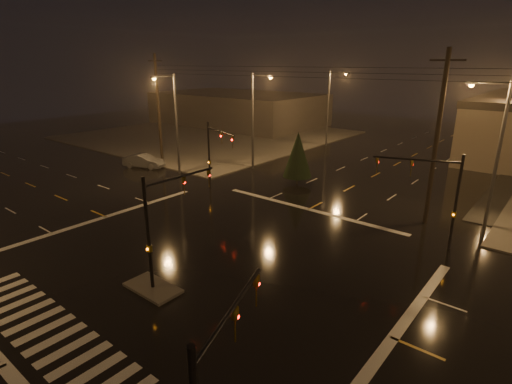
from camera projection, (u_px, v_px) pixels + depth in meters
ground at (209, 260)px, 23.40m from camera, size 140.00×140.00×0.00m
sidewalk_nw at (211, 135)px, 63.50m from camera, size 36.00×36.00×0.12m
median_island at (153, 288)px, 20.43m from camera, size 3.00×1.60×0.15m
crosswalk at (56, 339)px, 16.76m from camera, size 15.00×2.60×0.01m
stop_bar_near at (3, 366)px, 15.28m from camera, size 16.00×0.50×0.01m
stop_bar_far at (309, 209)px, 31.52m from camera, size 16.00×0.50×0.01m
commercial_block at (237, 108)px, 74.50m from camera, size 30.00×18.00×5.60m
signal_mast_median at (162, 216)px, 19.97m from camera, size 0.25×4.59×6.00m
signal_mast_ne at (438, 189)px, 24.02m from camera, size 4.84×1.86×6.00m
signal_mast_nw at (214, 148)px, 35.40m from camera, size 4.84×1.86×6.00m
streetlight_1 at (255, 115)px, 41.59m from camera, size 2.77×0.32×10.00m
streetlight_2 at (330, 103)px, 53.40m from camera, size 2.77×0.32×10.00m
streetlight_3 at (494, 145)px, 26.72m from camera, size 2.77×0.32×10.00m
streetlight_5 at (174, 118)px, 39.44m from camera, size 0.32×2.77×10.00m
utility_pole_0 at (158, 108)px, 45.01m from camera, size 2.20×0.32×12.00m
utility_pole_1 at (437, 139)px, 27.04m from camera, size 2.20×0.32×12.00m
conifer_3 at (298, 155)px, 37.31m from camera, size 2.74×2.74×4.98m
car_crossing at (144, 161)px, 43.69m from camera, size 4.80×3.12×1.49m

